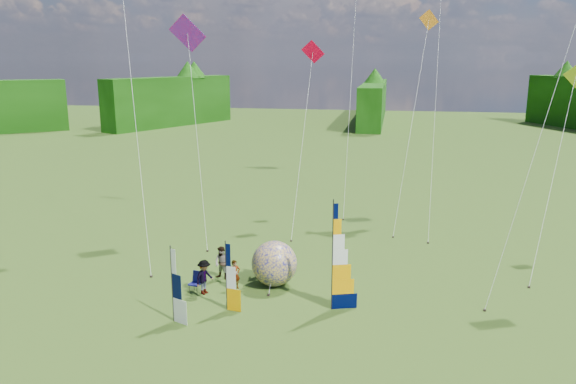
% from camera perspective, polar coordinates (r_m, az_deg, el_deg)
% --- Properties ---
extents(ground, '(220.00, 220.00, 0.00)m').
position_cam_1_polar(ground, '(25.24, 0.57, -14.47)').
color(ground, '#53762A').
rests_on(ground, ground).
extents(treeline_ring, '(210.00, 210.00, 8.00)m').
position_cam_1_polar(treeline_ring, '(23.63, 0.60, -5.87)').
color(treeline_ring, '#1D5B10').
rests_on(treeline_ring, ground).
extents(feather_banner_main, '(1.38, 0.54, 5.29)m').
position_cam_1_polar(feather_banner_main, '(26.74, 4.53, -6.66)').
color(feather_banner_main, '#000731').
rests_on(feather_banner_main, ground).
extents(side_banner_left, '(0.95, 0.25, 3.37)m').
position_cam_1_polar(side_banner_left, '(27.11, -6.30, -8.59)').
color(side_banner_left, '#F19A00').
rests_on(side_banner_left, ground).
extents(side_banner_far, '(1.00, 0.50, 3.54)m').
position_cam_1_polar(side_banner_far, '(26.34, -11.69, -9.27)').
color(side_banner_far, white).
rests_on(side_banner_far, ground).
extents(bol_inflatable, '(2.90, 2.90, 2.42)m').
position_cam_1_polar(bol_inflatable, '(29.98, -1.40, -7.27)').
color(bol_inflatable, '#090D7A').
rests_on(bol_inflatable, ground).
extents(spectator_a, '(0.68, 0.66, 1.57)m').
position_cam_1_polar(spectator_a, '(29.78, -5.41, -8.36)').
color(spectator_a, '#66594C').
rests_on(spectator_a, ground).
extents(spectator_b, '(0.99, 0.71, 1.84)m').
position_cam_1_polar(spectator_b, '(31.07, -6.72, -7.18)').
color(spectator_b, '#66594C').
rests_on(spectator_b, ground).
extents(spectator_c, '(0.84, 1.25, 1.82)m').
position_cam_1_polar(spectator_c, '(29.33, -8.50, -8.54)').
color(spectator_c, '#66594C').
rests_on(spectator_c, ground).
extents(spectator_d, '(0.97, 0.90, 1.61)m').
position_cam_1_polar(spectator_d, '(31.25, -2.79, -7.19)').
color(spectator_d, '#66594C').
rests_on(spectator_d, ground).
extents(camp_chair, '(0.74, 0.74, 1.08)m').
position_cam_1_polar(camp_chair, '(29.71, -9.40, -9.05)').
color(camp_chair, '#0D0F4F').
rests_on(camp_chair, ground).
extents(kite_whale, '(7.84, 15.48, 24.16)m').
position_cam_1_polar(kite_whale, '(42.02, 15.01, 13.37)').
color(kite_whale, black).
rests_on(kite_whale, ground).
extents(kite_rainbow_delta, '(7.53, 9.67, 15.49)m').
position_cam_1_polar(kite_rainbow_delta, '(36.70, -9.27, 6.91)').
color(kite_rainbow_delta, '#E20035').
rests_on(kite_rainbow_delta, ground).
extents(kite_parafoil, '(10.67, 11.83, 17.81)m').
position_cam_1_polar(kite_parafoil, '(30.35, 24.36, 6.76)').
color(kite_parafoil, '#AD0002').
rests_on(kite_parafoil, ground).
extents(small_kite_red, '(4.20, 9.69, 13.64)m').
position_cam_1_polar(small_kite_red, '(38.88, 1.49, 6.07)').
color(small_kite_red, '#EF0028').
rests_on(small_kite_red, ground).
extents(small_kite_orange, '(7.39, 11.42, 15.85)m').
position_cam_1_polar(small_kite_orange, '(41.04, 12.52, 7.70)').
color(small_kite_orange, orange).
rests_on(small_kite_orange, ground).
extents(small_kite_yellow, '(7.33, 11.45, 11.87)m').
position_cam_1_polar(small_kite_yellow, '(35.40, 25.50, 2.56)').
color(small_kite_yellow, yellow).
rests_on(small_kite_yellow, ground).
extents(small_kite_pink, '(9.19, 11.14, 17.76)m').
position_cam_1_polar(small_kite_pink, '(34.35, -15.32, 8.08)').
color(small_kite_pink, '#F7488D').
rests_on(small_kite_pink, ground).
extents(small_kite_green, '(3.36, 10.65, 21.34)m').
position_cam_1_polar(small_kite_green, '(44.78, 6.47, 11.90)').
color(small_kite_green, '#53C648').
rests_on(small_kite_green, ground).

